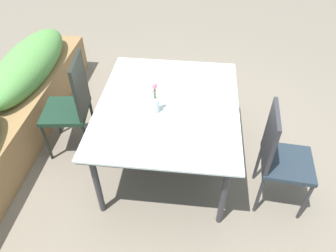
{
  "coord_description": "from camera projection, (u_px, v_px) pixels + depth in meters",
  "views": [
    {
      "loc": [
        -2.11,
        -0.23,
        2.36
      ],
      "look_at": [
        -0.05,
        -0.01,
        0.47
      ],
      "focal_mm": 33.39,
      "sensor_mm": 36.0,
      "label": 1
    }
  ],
  "objects": [
    {
      "name": "dining_table",
      "position": [
        168.0,
        109.0,
        2.68
      ],
      "size": [
        1.43,
        1.19,
        0.72
      ],
      "color": "#B2C6C1",
      "rests_on": "ground"
    },
    {
      "name": "flower_vase",
      "position": [
        155.0,
        101.0,
        2.5
      ],
      "size": [
        0.06,
        0.06,
        0.28
      ],
      "color": "silver",
      "rests_on": "dining_table"
    },
    {
      "name": "planter_box",
      "position": [
        1.0,
        126.0,
        2.96
      ],
      "size": [
        3.39,
        0.54,
        0.79
      ],
      "color": "olive",
      "rests_on": "ground"
    },
    {
      "name": "chair_near_left",
      "position": [
        280.0,
        155.0,
        2.45
      ],
      "size": [
        0.43,
        0.43,
        0.95
      ],
      "rotation": [
        0.0,
        0.0,
        3.06
      ],
      "color": "#24303B",
      "rests_on": "ground"
    },
    {
      "name": "ground_plane",
      "position": [
        168.0,
        157.0,
        3.16
      ],
      "size": [
        12.0,
        12.0,
        0.0
      ],
      "primitive_type": "plane",
      "color": "#756B5B"
    },
    {
      "name": "chair_far_side",
      "position": [
        72.0,
        103.0,
        2.91
      ],
      "size": [
        0.47,
        0.47,
        1.01
      ],
      "rotation": [
        0.0,
        0.0,
        0.13
      ],
      "color": "#183223",
      "rests_on": "ground"
    }
  ]
}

